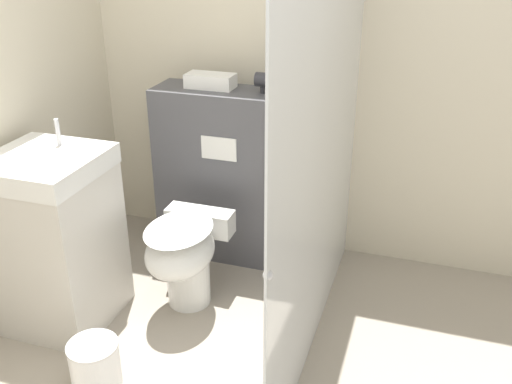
% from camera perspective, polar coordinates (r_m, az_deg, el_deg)
% --- Properties ---
extents(wall_back, '(8.00, 0.06, 2.50)m').
position_cam_1_polar(wall_back, '(3.54, 4.39, 13.05)').
color(wall_back, beige).
rests_on(wall_back, ground_plane).
extents(partition_panel, '(0.91, 0.33, 1.11)m').
position_cam_1_polar(partition_panel, '(3.60, -2.68, 1.62)').
color(partition_panel, '#4C4C51').
rests_on(partition_panel, ground_plane).
extents(shower_glass, '(0.04, 1.84, 1.95)m').
position_cam_1_polar(shower_glass, '(2.66, 6.76, 2.54)').
color(shower_glass, silver).
rests_on(shower_glass, ground_plane).
extents(toilet, '(0.39, 0.58, 0.53)m').
position_cam_1_polar(toilet, '(3.20, -7.15, -6.14)').
color(toilet, white).
rests_on(toilet, ground_plane).
extents(sink_vanity, '(0.54, 0.56, 1.10)m').
position_cam_1_polar(sink_vanity, '(3.19, -19.37, -4.54)').
color(sink_vanity, beige).
rests_on(sink_vanity, ground_plane).
extents(hair_drier, '(0.16, 0.08, 0.12)m').
position_cam_1_polar(hair_drier, '(3.32, 1.27, 11.09)').
color(hair_drier, '#2D2D33').
rests_on(hair_drier, partition_panel).
extents(folded_towel, '(0.29, 0.15, 0.08)m').
position_cam_1_polar(folded_towel, '(3.46, -4.57, 11.03)').
color(folded_towel, white).
rests_on(folded_towel, partition_panel).
extents(waste_bin, '(0.24, 0.24, 0.25)m').
position_cam_1_polar(waste_bin, '(2.89, -15.78, -16.34)').
color(waste_bin, silver).
rests_on(waste_bin, ground_plane).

